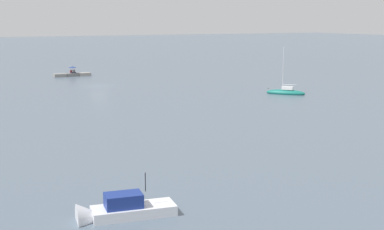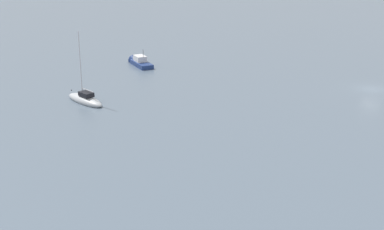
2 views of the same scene
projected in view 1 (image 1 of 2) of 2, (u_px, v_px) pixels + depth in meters
The scene contains 7 objects.
ground_plane at pixel (99, 86), 85.02m from camera, with size 500.00×500.00×0.00m, color slate.
seawall_pier at pixel (72, 75), 99.65m from camera, with size 6.77×1.67×0.57m.
person_seated_grey_left at pixel (74, 72), 99.64m from camera, with size 0.49×0.66×0.73m.
person_seated_maroon_right at pixel (71, 72), 99.47m from camera, with size 0.49×0.66×0.73m.
umbrella_open_navy at pixel (72, 67), 99.44m from camera, with size 1.44×1.44×1.31m.
sailboat_teal_mid at pixel (286, 92), 75.90m from camera, with size 4.82×5.18×6.90m.
motorboat_white_far at pixel (118, 212), 28.72m from camera, with size 5.45×2.35×2.96m.
Camera 1 is at (24.91, 82.07, 10.48)m, focal length 50.36 mm.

